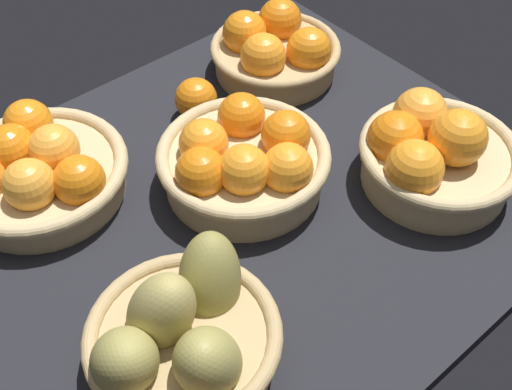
% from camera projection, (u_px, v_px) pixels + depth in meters
% --- Properties ---
extents(market_tray, '(0.84, 0.72, 0.03)m').
position_uv_depth(market_tray, '(244.00, 205.00, 0.94)').
color(market_tray, black).
rests_on(market_tray, ground).
extents(basket_near_right, '(0.23, 0.23, 0.13)m').
position_uv_depth(basket_near_right, '(432.00, 154.00, 0.91)').
color(basket_near_right, tan).
rests_on(basket_near_right, market_tray).
extents(basket_center, '(0.25, 0.25, 0.11)m').
position_uv_depth(basket_center, '(244.00, 160.00, 0.91)').
color(basket_center, tan).
rests_on(basket_center, market_tray).
extents(basket_far_right, '(0.22, 0.22, 0.10)m').
position_uv_depth(basket_far_right, '(275.00, 50.00, 1.10)').
color(basket_far_right, tan).
rests_on(basket_far_right, market_tray).
extents(basket_far_left, '(0.25, 0.25, 0.10)m').
position_uv_depth(basket_far_left, '(37.00, 170.00, 0.90)').
color(basket_far_left, tan).
rests_on(basket_far_left, market_tray).
extents(basket_near_left_pears, '(0.24, 0.23, 0.16)m').
position_uv_depth(basket_near_left_pears, '(181.00, 335.00, 0.72)').
color(basket_near_left_pears, tan).
rests_on(basket_near_left_pears, market_tray).
extents(loose_orange_front_gap, '(0.07, 0.07, 0.07)m').
position_uv_depth(loose_orange_front_gap, '(196.00, 99.00, 1.03)').
color(loose_orange_front_gap, orange).
rests_on(loose_orange_front_gap, market_tray).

